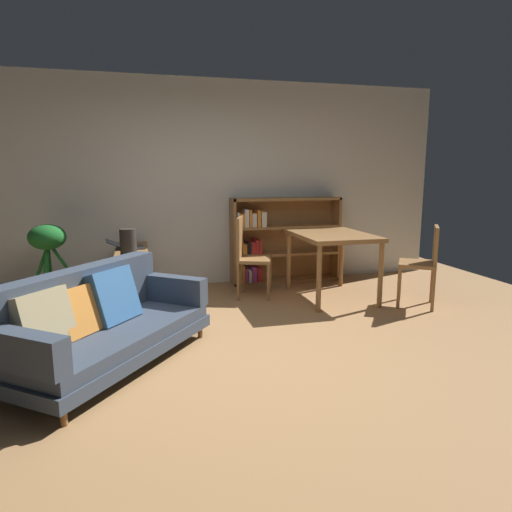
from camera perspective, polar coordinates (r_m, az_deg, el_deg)
name	(u,v)px	position (r m, az deg, el deg)	size (l,w,h in m)	color
ground_plane	(245,359)	(3.79, -1.43, -12.84)	(8.16, 8.16, 0.00)	#A87A4C
back_wall_panel	(198,184)	(6.14, -7.30, 8.99)	(6.80, 0.10, 2.70)	silver
fabric_couch	(99,322)	(3.78, -19.15, -7.83)	(1.70, 1.87, 0.76)	brown
media_console	(133,278)	(5.42, -15.23, -2.68)	(0.36, 1.31, 0.63)	olive
open_laptop	(127,246)	(5.51, -15.93, 1.22)	(0.45, 0.35, 0.11)	#333338
desk_speaker	(128,243)	(4.95, -15.81, 1.63)	(0.17, 0.17, 0.29)	#2D2823
potted_floor_plant	(48,251)	(5.64, -24.71, 0.57)	(0.54, 0.49, 0.93)	#333338
dining_table	(332,241)	(5.46, 9.57, 1.89)	(0.84, 1.12, 0.79)	olive
dining_chair_near	(424,260)	(5.42, 20.41, -0.49)	(0.57, 0.58, 0.92)	olive
dining_chair_far	(248,253)	(5.49, -1.00, 0.42)	(0.52, 0.55, 0.97)	olive
bookshelf	(277,241)	(6.27, 2.71, 1.96)	(1.52, 0.30, 1.16)	olive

